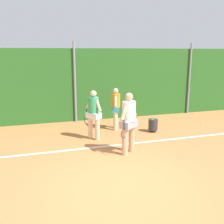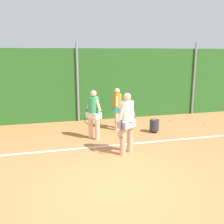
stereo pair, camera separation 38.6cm
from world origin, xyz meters
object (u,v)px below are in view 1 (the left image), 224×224
player_backcourt_far (116,106)px  tennis_ball_5 (201,122)px  player_midcourt (94,112)px  ball_hopper (153,124)px  tennis_ball_0 (168,119)px  player_foreground_near (129,120)px  tennis_ball_6 (178,118)px

player_backcourt_far → tennis_ball_5: 3.97m
player_backcourt_far → tennis_ball_5: (3.86, -0.24, -0.89)m
player_midcourt → ball_hopper: size_ratio=3.38×
ball_hopper → tennis_ball_5: ball_hopper is taller
player_midcourt → tennis_ball_0: bearing=-100.8°
player_foreground_near → player_backcourt_far: (0.42, 2.57, -0.12)m
player_backcourt_far → tennis_ball_5: player_backcourt_far is taller
tennis_ball_0 → tennis_ball_5: size_ratio=1.00×
tennis_ball_5 → tennis_ball_0: bearing=142.6°
ball_hopper → player_midcourt: bearing=-176.2°
player_foreground_near → tennis_ball_5: 4.98m
ball_hopper → player_foreground_near: bearing=-133.4°
player_foreground_near → ball_hopper: size_ratio=3.63×
player_foreground_near → ball_hopper: (1.68, 1.78, -0.75)m
player_backcourt_far → tennis_ball_0: bearing=123.4°
tennis_ball_5 → tennis_ball_6: size_ratio=1.00×
player_midcourt → tennis_ball_6: player_midcourt is taller
ball_hopper → tennis_ball_0: (1.43, 1.45, -0.26)m
player_midcourt → tennis_ball_6: bearing=-103.4°
tennis_ball_6 → ball_hopper: bearing=-143.7°
tennis_ball_5 → player_midcourt: bearing=-171.8°
player_backcourt_far → player_midcourt: bearing=-29.7°
player_foreground_near → tennis_ball_6: size_ratio=28.24×
player_foreground_near → player_midcourt: (-0.70, 1.62, -0.07)m
player_foreground_near → player_backcourt_far: 2.61m
player_midcourt → tennis_ball_5: (4.98, 0.71, -0.94)m
player_backcourt_far → ball_hopper: size_ratio=3.21×
player_foreground_near → tennis_ball_6: (3.65, 3.22, -1.01)m
tennis_ball_6 → tennis_ball_5: bearing=-54.4°
tennis_ball_5 → player_foreground_near: bearing=-151.4°
ball_hopper → tennis_ball_0: bearing=45.2°
tennis_ball_0 → tennis_ball_6: same height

